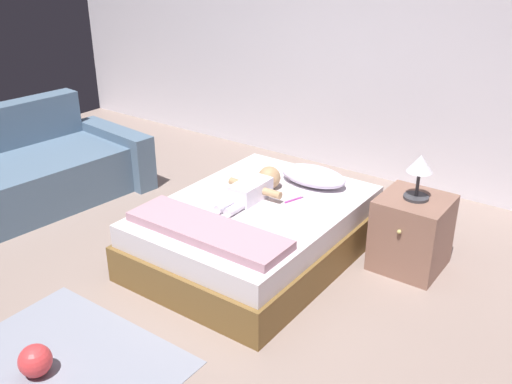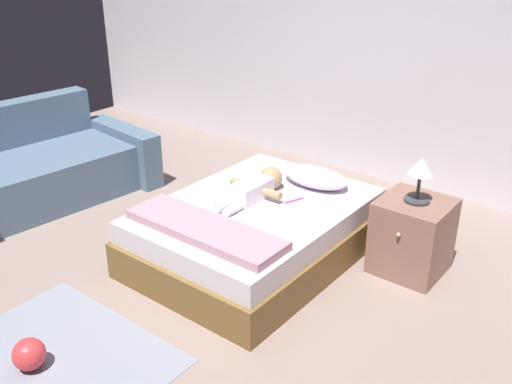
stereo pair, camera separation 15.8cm
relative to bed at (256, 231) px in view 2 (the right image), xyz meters
The scene contains 12 objects.
ground_plane 1.04m from the bed, 90.35° to the right, with size 8.00×8.00×0.00m, color gray.
wall_behind_bed 2.25m from the bed, 90.18° to the left, with size 8.00×0.12×2.56m, color silver.
bed is the anchor object (origin of this frame).
pillow 0.64m from the bed, 75.40° to the left, with size 0.54×0.31×0.13m.
baby 0.32m from the bed, 127.27° to the left, with size 0.46×0.66×0.17m.
toothbrush 0.37m from the bed, 50.23° to the left, with size 0.07×0.16×0.02m.
couch 2.23m from the bed, 169.02° to the right, with size 1.24×2.01×0.82m.
nightstand 1.12m from the bed, 29.07° to the left, with size 0.47×0.50×0.54m.
lamp 1.24m from the bed, 29.07° to the left, with size 0.18×0.18×0.32m.
rug 1.65m from the bed, 96.60° to the right, with size 1.28×1.04×0.01m.
toy_ball 1.75m from the bed, 97.95° to the right, with size 0.18×0.18×0.18m, color #D33639.
blanket 0.60m from the bed, 90.00° to the right, with size 1.15×0.35×0.06m.
Camera 2 is at (2.30, -1.90, 2.24)m, focal length 40.37 mm.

